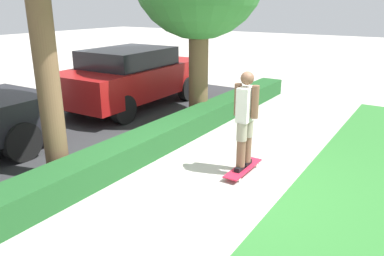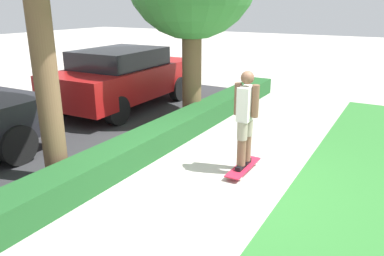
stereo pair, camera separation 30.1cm
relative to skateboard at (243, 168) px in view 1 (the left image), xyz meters
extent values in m
plane|color=#ADA89E|center=(-0.51, 0.19, -0.07)|extent=(60.00, 60.00, 0.00)
cube|color=#2D2D30|center=(-0.51, 4.39, -0.07)|extent=(12.44, 5.00, 0.01)
cube|color=#1E5123|center=(-0.51, 1.79, 0.14)|extent=(12.44, 0.60, 0.44)
cube|color=red|center=(0.00, 0.00, 0.01)|extent=(0.96, 0.24, 0.02)
cylinder|color=silver|center=(0.33, -0.09, -0.04)|extent=(0.07, 0.04, 0.07)
cylinder|color=silver|center=(0.33, 0.09, -0.04)|extent=(0.07, 0.04, 0.07)
cylinder|color=silver|center=(-0.33, -0.09, -0.04)|extent=(0.07, 0.04, 0.07)
cylinder|color=silver|center=(-0.33, 0.09, -0.04)|extent=(0.07, 0.04, 0.07)
cube|color=black|center=(-0.11, 0.00, 0.05)|extent=(0.26, 0.09, 0.07)
cylinder|color=brown|center=(-0.11, 0.00, 0.45)|extent=(0.14, 0.14, 0.72)
cylinder|color=gray|center=(-0.11, 0.00, 0.66)|extent=(0.16, 0.16, 0.29)
cube|color=black|center=(0.11, 0.00, 0.05)|extent=(0.26, 0.09, 0.07)
cylinder|color=brown|center=(0.11, 0.00, 0.45)|extent=(0.14, 0.14, 0.72)
cylinder|color=gray|center=(0.11, 0.00, 0.66)|extent=(0.16, 0.16, 0.29)
cube|color=silver|center=(0.00, 0.00, 1.07)|extent=(0.34, 0.19, 0.53)
cylinder|color=brown|center=(0.00, -0.14, 1.13)|extent=(0.11, 0.11, 0.50)
cylinder|color=brown|center=(0.00, 0.14, 1.13)|extent=(0.11, 0.11, 0.50)
sphere|color=brown|center=(0.00, 0.00, 1.47)|extent=(0.20, 0.20, 0.20)
cylinder|color=brown|center=(-1.73, 2.35, 1.71)|extent=(0.34, 0.34, 3.56)
cylinder|color=brown|center=(2.21, 2.25, 1.17)|extent=(0.45, 0.45, 2.49)
cylinder|color=black|center=(-1.63, 3.42, 0.27)|extent=(0.69, 0.21, 0.69)
cube|color=maroon|center=(2.20, 4.27, 0.64)|extent=(4.25, 1.96, 0.75)
cube|color=black|center=(2.07, 4.27, 1.23)|extent=(2.23, 1.68, 0.44)
cylinder|color=black|center=(3.50, 3.42, 0.26)|extent=(0.67, 0.22, 0.67)
cylinder|color=black|center=(3.50, 5.12, 0.26)|extent=(0.67, 0.22, 0.67)
cylinder|color=black|center=(0.89, 3.42, 0.26)|extent=(0.67, 0.22, 0.67)
cylinder|color=black|center=(0.89, 5.12, 0.26)|extent=(0.67, 0.22, 0.67)
camera|label=1|loc=(-5.08, -2.32, 2.52)|focal=35.00mm
camera|label=2|loc=(-5.24, -2.07, 2.52)|focal=35.00mm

